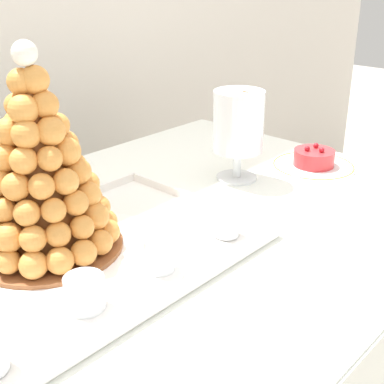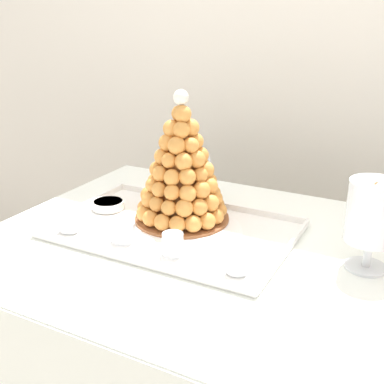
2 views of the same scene
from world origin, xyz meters
TOP-DOWN VIEW (x-y plane):
  - buffet_table at (0.00, 0.00)m, footprint 1.33×0.94m
  - serving_tray at (-0.19, 0.01)m, footprint 0.64×0.42m
  - croquembouche at (-0.20, 0.09)m, footprint 0.27×0.27m
  - dessert_cup_mid_left at (-0.26, -0.11)m, footprint 0.06×0.06m
  - dessert_cup_centre at (-0.11, -0.12)m, footprint 0.05×0.05m
  - dessert_cup_mid_right at (0.06, -0.12)m, footprint 0.05×0.05m
  - macaron_goblet at (0.32, 0.05)m, footprint 0.12×0.12m
  - fruit_tart_plate at (0.51, -0.05)m, footprint 0.21×0.21m

SIDE VIEW (x-z plane):
  - buffet_table at x=0.00m, z-range 0.27..1.03m
  - serving_tray at x=-0.19m, z-range 0.75..0.78m
  - fruit_tart_plate at x=0.51m, z-range 0.74..0.80m
  - dessert_cup_mid_right at x=0.06m, z-range 0.77..0.81m
  - dessert_cup_mid_left at x=-0.26m, z-range 0.76..0.82m
  - dessert_cup_centre at x=-0.11m, z-range 0.76..0.82m
  - macaron_goblet at x=0.32m, z-range 0.79..1.01m
  - croquembouche at x=-0.20m, z-range 0.73..1.10m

